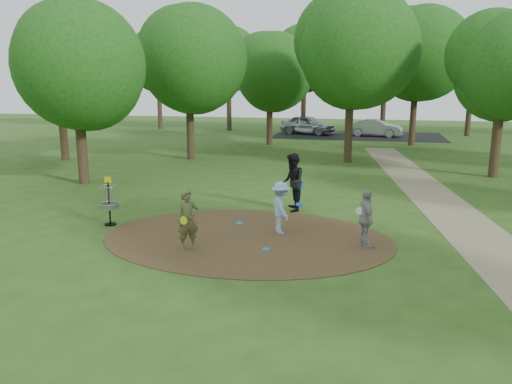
# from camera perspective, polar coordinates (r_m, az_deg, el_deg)

# --- Properties ---
(ground) EXTENTS (100.00, 100.00, 0.00)m
(ground) POSITION_cam_1_polar(r_m,az_deg,el_deg) (14.45, -1.12, -5.26)
(ground) COLOR #2D5119
(ground) RESTS_ON ground
(dirt_clearing) EXTENTS (8.40, 8.40, 0.02)m
(dirt_clearing) POSITION_cam_1_polar(r_m,az_deg,el_deg) (14.45, -1.12, -5.22)
(dirt_clearing) COLOR #47301C
(dirt_clearing) RESTS_ON ground
(footpath) EXTENTS (7.55, 39.89, 0.01)m
(footpath) POSITION_cam_1_polar(r_m,az_deg,el_deg) (16.21, 23.73, -4.34)
(footpath) COLOR #8C7A5B
(footpath) RESTS_ON ground
(parking_lot) EXTENTS (14.00, 8.00, 0.01)m
(parking_lot) POSITION_cam_1_polar(r_m,az_deg,el_deg) (43.57, 11.56, 6.35)
(parking_lot) COLOR black
(parking_lot) RESTS_ON ground
(player_observer_with_disc) EXTENTS (0.71, 0.67, 1.63)m
(player_observer_with_disc) POSITION_cam_1_polar(r_m,az_deg,el_deg) (13.36, -7.80, -3.19)
(player_observer_with_disc) COLOR brown
(player_observer_with_disc) RESTS_ON ground
(player_throwing_with_disc) EXTENTS (1.19, 1.16, 1.56)m
(player_throwing_with_disc) POSITION_cam_1_polar(r_m,az_deg,el_deg) (14.70, 2.87, -1.81)
(player_throwing_with_disc) COLOR #95BEDF
(player_throwing_with_disc) RESTS_ON ground
(player_walking_with_disc) EXTENTS (0.96, 1.13, 2.02)m
(player_walking_with_disc) POSITION_cam_1_polar(r_m,az_deg,el_deg) (17.29, 4.17, 1.11)
(player_walking_with_disc) COLOR black
(player_walking_with_disc) RESTS_ON ground
(player_waiting_with_disc) EXTENTS (0.68, 1.02, 1.61)m
(player_waiting_with_disc) POSITION_cam_1_polar(r_m,az_deg,el_deg) (13.72, 12.46, -3.01)
(player_waiting_with_disc) COLOR #9C9C9F
(player_waiting_with_disc) RESTS_ON ground
(disc_ground_cyan) EXTENTS (0.22, 0.22, 0.02)m
(disc_ground_cyan) POSITION_cam_1_polar(r_m,az_deg,el_deg) (15.84, -1.87, -3.56)
(disc_ground_cyan) COLOR #1CA1E2
(disc_ground_cyan) RESTS_ON dirt_clearing
(disc_ground_blue) EXTENTS (0.22, 0.22, 0.02)m
(disc_ground_blue) POSITION_cam_1_polar(r_m,az_deg,el_deg) (13.40, 1.15, -6.55)
(disc_ground_blue) COLOR #0C79D6
(disc_ground_blue) RESTS_ON dirt_clearing
(disc_ground_red) EXTENTS (0.22, 0.22, 0.02)m
(disc_ground_red) POSITION_cam_1_polar(r_m,az_deg,el_deg) (16.15, -7.11, -3.34)
(disc_ground_red) COLOR red
(disc_ground_red) RESTS_ON dirt_clearing
(car_left) EXTENTS (5.16, 3.48, 1.63)m
(car_left) POSITION_cam_1_polar(r_m,az_deg,el_deg) (44.09, 5.91, 7.66)
(car_left) COLOR #9DA1A4
(car_left) RESTS_ON ground
(car_right) EXTENTS (4.57, 2.20, 1.44)m
(car_right) POSITION_cam_1_polar(r_m,az_deg,el_deg) (42.99, 13.48, 7.14)
(car_right) COLOR #A2A4A9
(car_right) RESTS_ON ground
(disc_golf_basket) EXTENTS (0.63, 0.63, 1.54)m
(disc_golf_basket) POSITION_cam_1_polar(r_m,az_deg,el_deg) (16.18, -16.47, -0.65)
(disc_golf_basket) COLOR black
(disc_golf_basket) RESTS_ON ground
(tree_ring) EXTENTS (37.43, 45.77, 9.38)m
(tree_ring) POSITION_cam_1_polar(r_m,az_deg,el_deg) (23.10, 11.02, 14.54)
(tree_ring) COLOR #332316
(tree_ring) RESTS_ON ground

